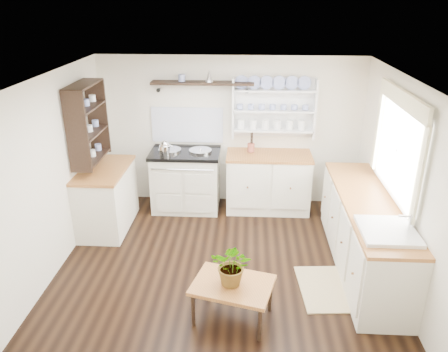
% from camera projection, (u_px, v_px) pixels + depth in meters
% --- Properties ---
extents(floor, '(4.00, 3.80, 0.01)m').
position_uv_depth(floor, '(223.00, 265.00, 5.42)').
color(floor, black).
rests_on(floor, ground).
extents(wall_back, '(4.00, 0.02, 2.30)m').
position_uv_depth(wall_back, '(230.00, 132.00, 6.73)').
color(wall_back, silver).
rests_on(wall_back, ground).
extents(wall_right, '(0.02, 3.80, 2.30)m').
position_uv_depth(wall_right, '(401.00, 184.00, 4.87)').
color(wall_right, silver).
rests_on(wall_right, ground).
extents(wall_left, '(0.02, 3.80, 2.30)m').
position_uv_depth(wall_left, '(52.00, 177.00, 5.08)').
color(wall_left, silver).
rests_on(wall_left, ground).
extents(ceiling, '(4.00, 3.80, 0.01)m').
position_uv_depth(ceiling, '(223.00, 79.00, 4.53)').
color(ceiling, white).
rests_on(ceiling, wall_back).
extents(window, '(0.08, 1.55, 1.22)m').
position_uv_depth(window, '(398.00, 145.00, 4.85)').
color(window, white).
rests_on(window, wall_right).
extents(aga_cooker, '(1.04, 0.72, 0.96)m').
position_uv_depth(aga_cooker, '(186.00, 179.00, 6.72)').
color(aga_cooker, beige).
rests_on(aga_cooker, floor).
extents(back_cabinets, '(1.27, 0.63, 0.90)m').
position_uv_depth(back_cabinets, '(268.00, 181.00, 6.69)').
color(back_cabinets, silver).
rests_on(back_cabinets, floor).
extents(right_cabinets, '(0.62, 2.43, 0.90)m').
position_uv_depth(right_cabinets, '(364.00, 233.00, 5.25)').
color(right_cabinets, silver).
rests_on(right_cabinets, floor).
extents(belfast_sink, '(0.55, 0.60, 0.45)m').
position_uv_depth(belfast_sink, '(386.00, 241.00, 4.43)').
color(belfast_sink, white).
rests_on(belfast_sink, right_cabinets).
extents(left_cabinets, '(0.62, 1.13, 0.90)m').
position_uv_depth(left_cabinets, '(107.00, 197.00, 6.16)').
color(left_cabinets, silver).
rests_on(left_cabinets, floor).
extents(plate_rack, '(1.20, 0.22, 0.90)m').
position_uv_depth(plate_rack, '(274.00, 107.00, 6.50)').
color(plate_rack, white).
rests_on(plate_rack, wall_back).
extents(high_shelf, '(1.50, 0.29, 0.16)m').
position_uv_depth(high_shelf, '(203.00, 84.00, 6.34)').
color(high_shelf, black).
rests_on(high_shelf, wall_back).
extents(left_shelving, '(0.28, 0.80, 1.05)m').
position_uv_depth(left_shelving, '(88.00, 122.00, 5.75)').
color(left_shelving, black).
rests_on(left_shelving, wall_left).
extents(kettle, '(0.16, 0.16, 0.20)m').
position_uv_depth(kettle, '(165.00, 147.00, 6.41)').
color(kettle, silver).
rests_on(kettle, aga_cooker).
extents(utensil_crock, '(0.11, 0.11, 0.13)m').
position_uv_depth(utensil_crock, '(251.00, 148.00, 6.58)').
color(utensil_crock, brown).
rests_on(utensil_crock, back_cabinets).
extents(center_table, '(0.90, 0.74, 0.43)m').
position_uv_depth(center_table, '(233.00, 287.00, 4.41)').
color(center_table, brown).
rests_on(center_table, floor).
extents(potted_plant, '(0.47, 0.43, 0.44)m').
position_uv_depth(potted_plant, '(233.00, 265.00, 4.30)').
color(potted_plant, '#3F7233').
rests_on(potted_plant, center_table).
extents(floor_rug, '(0.62, 0.89, 0.02)m').
position_uv_depth(floor_rug, '(324.00, 288.00, 4.99)').
color(floor_rug, '#998559').
rests_on(floor_rug, floor).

